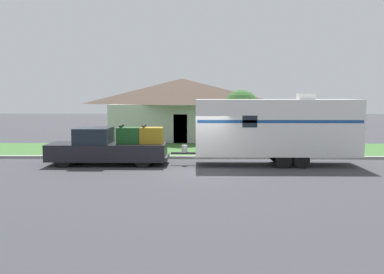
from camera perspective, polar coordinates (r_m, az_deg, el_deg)
ground_plane at (r=19.92m, az=1.39°, el=-4.48°), size 120.00×120.00×0.00m
curb_strip at (r=23.61m, az=1.32°, el=-2.72°), size 80.00×0.30×0.14m
lawn_strip at (r=27.23m, az=1.27°, el=-1.72°), size 80.00×7.00×0.03m
house_across_street at (r=34.32m, az=-1.33°, el=3.95°), size 11.46×7.27×4.80m
pickup_truck at (r=21.90m, az=-11.01°, el=-1.36°), size 5.97×2.07×2.00m
travel_trailer at (r=21.66m, az=11.17°, el=1.28°), size 9.25×2.22×3.56m
mailbox at (r=24.96m, az=13.02°, el=-0.28°), size 0.48×0.20×1.29m
tree_in_yard at (r=27.41m, az=6.57°, el=3.84°), size 2.30×2.30×3.82m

